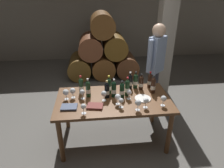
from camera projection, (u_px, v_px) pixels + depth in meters
ground_plane at (113, 138)px, 3.32m from camera, size 14.00×14.00×0.00m
cellar_back_wall at (99, 15)px, 6.43m from camera, size 10.00×0.24×2.80m
barrel_stack at (103, 52)px, 5.33m from camera, size 1.86×0.90×1.69m
stone_pillar at (165, 36)px, 4.28m from camera, size 0.32×0.32×2.60m
dining_table at (113, 104)px, 3.02m from camera, size 1.70×0.90×0.76m
wine_bottle_0 at (136, 81)px, 3.25m from camera, size 0.07×0.07×0.29m
wine_bottle_1 at (141, 83)px, 3.19m from camera, size 0.07×0.07×0.27m
wine_bottle_2 at (107, 90)px, 2.96m from camera, size 0.07×0.07×0.28m
wine_bottle_3 at (153, 85)px, 3.09m from camera, size 0.07×0.07×0.30m
wine_bottle_4 at (127, 88)px, 3.02m from camera, size 0.07×0.07×0.31m
wine_bottle_5 at (130, 81)px, 3.23m from camera, size 0.07×0.07×0.29m
wine_bottle_6 at (81, 86)px, 3.07m from camera, size 0.07×0.07×0.30m
wine_bottle_7 at (150, 81)px, 3.26m from camera, size 0.07×0.07×0.28m
wine_bottle_8 at (114, 89)px, 2.99m from camera, size 0.07×0.07×0.29m
wine_bottle_9 at (122, 90)px, 2.97m from camera, size 0.07×0.07×0.27m
wine_bottle_10 at (109, 86)px, 3.08m from camera, size 0.07×0.07×0.30m
wine_bottle_11 at (88, 89)px, 2.99m from camera, size 0.07×0.07×0.30m
wine_glass_0 at (66, 92)px, 2.92m from camera, size 0.09×0.09×0.16m
wine_glass_1 at (121, 101)px, 2.73m from camera, size 0.07×0.07×0.14m
wine_glass_2 at (104, 94)px, 2.89m from camera, size 0.08×0.08×0.16m
wine_glass_3 at (73, 91)px, 2.96m from camera, size 0.09×0.09×0.16m
wine_glass_4 at (164, 99)px, 2.76m from camera, size 0.08×0.08×0.16m
wine_glass_5 at (129, 93)px, 2.93m from camera, size 0.07×0.07×0.15m
wine_glass_6 at (146, 101)px, 2.72m from camera, size 0.08×0.08×0.15m
wine_glass_7 at (82, 92)px, 2.93m from camera, size 0.08×0.08×0.15m
wine_glass_8 at (118, 97)px, 2.80m from camera, size 0.09×0.09×0.16m
wine_glass_9 at (138, 103)px, 2.66m from camera, size 0.09×0.09×0.16m
wine_glass_10 at (83, 107)px, 2.60m from camera, size 0.07×0.07×0.15m
tasting_notebook at (69, 107)px, 2.75m from camera, size 0.23×0.17×0.03m
leather_ledger at (95, 106)px, 2.77m from camera, size 0.25×0.20×0.03m
serving_plate at (143, 98)px, 2.97m from camera, size 0.24×0.24×0.01m
sommelier_presenting at (156, 62)px, 3.59m from camera, size 0.39×0.35×1.72m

